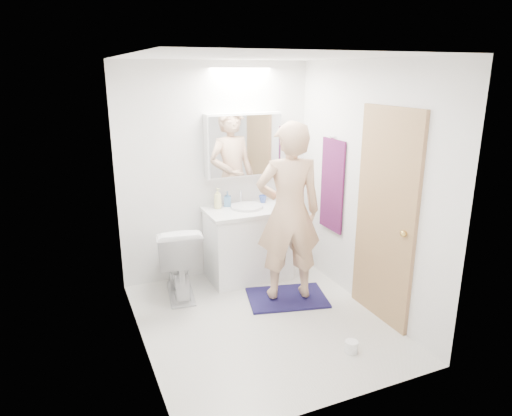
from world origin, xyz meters
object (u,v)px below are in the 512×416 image
medicine_cabinet (244,145)px  soap_bottle_b (227,199)px  person (289,212)px  toilet (178,259)px  toothbrush_cup (263,199)px  soap_bottle_a (218,198)px  toilet_paper_roll (351,347)px  vanity_cabinet (248,245)px

medicine_cabinet → soap_bottle_b: bearing=-172.0°
person → soap_bottle_b: 0.91m
toilet → toothbrush_cup: size_ratio=8.68×
toilet → soap_bottle_a: 0.81m
soap_bottle_a → toothbrush_cup: (0.55, 0.01, -0.07)m
toothbrush_cup → toilet_paper_roll: (-0.02, -1.89, -0.81)m
toilet → soap_bottle_b: soap_bottle_b is taller
vanity_cabinet → person: size_ratio=0.50×
medicine_cabinet → toilet: bearing=-159.7°
person → soap_bottle_b: size_ratio=10.54×
vanity_cabinet → person: 0.89m
vanity_cabinet → toilet_paper_roll: vanity_cabinet is taller
vanity_cabinet → soap_bottle_b: soap_bottle_b is taller
toilet → medicine_cabinet: bearing=-151.2°
vanity_cabinet → soap_bottle_b: 0.57m
toilet_paper_roll → toothbrush_cup: bearing=89.3°
vanity_cabinet → toothbrush_cup: toothbrush_cup is taller
medicine_cabinet → toothbrush_cup: medicine_cabinet is taller
person → soap_bottle_a: person is taller
vanity_cabinet → medicine_cabinet: (0.04, 0.21, 1.11)m
toothbrush_cup → person: bearing=-96.3°
soap_bottle_a → toilet_paper_roll: 2.14m
person → medicine_cabinet: bearing=-68.2°
person → soap_bottle_a: bearing=-46.8°
soap_bottle_a → toilet_paper_roll: soap_bottle_a is taller
medicine_cabinet → toothbrush_cup: (0.22, -0.05, -0.64)m
toilet → toothbrush_cup: bearing=-157.4°
soap_bottle_a → toilet: bearing=-153.8°
toilet → person: size_ratio=0.44×
vanity_cabinet → soap_bottle_b: bearing=134.3°
person → toilet: bearing=-15.1°
person → soap_bottle_b: bearing=-54.6°
vanity_cabinet → soap_bottle_a: soap_bottle_a is taller
person → toothbrush_cup: person is taller
toilet → vanity_cabinet: bearing=-163.7°
toothbrush_cup → vanity_cabinet: bearing=-147.6°
vanity_cabinet → person: person is taller
medicine_cabinet → soap_bottle_a: (-0.34, -0.06, -0.57)m
toilet_paper_roll → toilet: bearing=123.5°
medicine_cabinet → person: 1.05m
toilet → soap_bottle_b: 0.89m
soap_bottle_b → medicine_cabinet: bearing=8.0°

